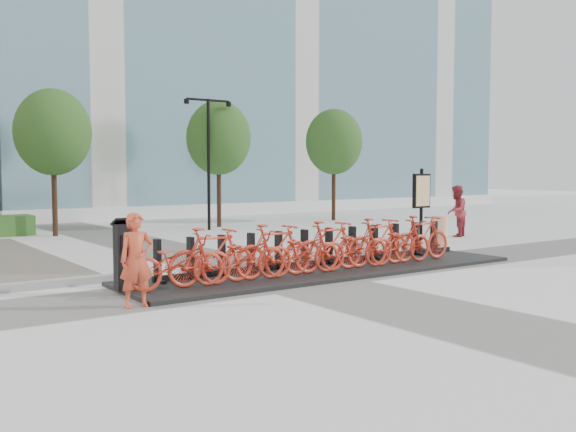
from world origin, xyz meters
TOP-DOWN VIEW (x-y plane):
  - ground at (0.00, 0.00)m, footprint 120.00×120.00m
  - glass_building at (14.00, 26.00)m, footprint 32.00×16.00m
  - tree_1 at (-1.50, 12.00)m, footprint 2.60×2.60m
  - tree_2 at (5.00, 12.00)m, footprint 2.60×2.60m
  - tree_3 at (11.00, 12.00)m, footprint 2.60×2.60m
  - streetlamp at (4.00, 11.00)m, footprint 2.00×0.20m
  - dock_pad at (1.30, 0.30)m, footprint 9.60×2.40m
  - dock_rail_posts at (1.36, 0.77)m, footprint 8.02×0.50m
  - bike_0 at (-2.60, -0.05)m, footprint 1.91×0.67m
  - bike_1 at (-1.88, -0.05)m, footprint 1.86×0.52m
  - bike_2 at (-1.16, -0.05)m, footprint 1.91×0.67m
  - bike_3 at (-0.44, -0.05)m, footprint 1.86×0.52m
  - bike_4 at (0.28, -0.05)m, footprint 1.91×0.67m
  - bike_5 at (1.00, -0.05)m, footprint 1.86×0.52m
  - bike_6 at (1.72, -0.05)m, footprint 1.91×0.67m
  - bike_7 at (2.44, -0.05)m, footprint 1.86×0.52m
  - bike_8 at (3.16, -0.05)m, footprint 1.91×0.67m
  - bike_9 at (3.88, -0.05)m, footprint 1.86×0.52m
  - kiosk at (-3.41, 0.46)m, footprint 0.42×0.36m
  - worker_red at (-3.68, -0.77)m, footprint 0.60×0.42m
  - pedestrian at (9.74, 3.80)m, footprint 1.06×0.97m
  - construction_barrel at (7.25, 2.35)m, footprint 0.54×0.54m
  - map_sign at (7.14, 3.00)m, footprint 0.77×0.19m

SIDE VIEW (x-z plane):
  - ground at x=0.00m, z-range 0.00..0.00m
  - dock_pad at x=1.30m, z-range 0.00..0.08m
  - construction_barrel at x=7.25m, z-range 0.00..0.91m
  - dock_rail_posts at x=1.36m, z-range 0.08..0.93m
  - bike_0 at x=-2.60m, z-range 0.08..1.09m
  - bike_2 at x=-1.16m, z-range 0.08..1.09m
  - bike_4 at x=0.28m, z-range 0.08..1.09m
  - bike_6 at x=1.72m, z-range 0.08..1.09m
  - bike_8 at x=3.16m, z-range 0.08..1.09m
  - bike_1 at x=-1.88m, z-range 0.08..1.20m
  - bike_3 at x=-0.44m, z-range 0.08..1.20m
  - bike_5 at x=1.00m, z-range 0.08..1.20m
  - bike_7 at x=2.44m, z-range 0.08..1.20m
  - bike_9 at x=3.88m, z-range 0.08..1.20m
  - kiosk at x=-3.41m, z-range 0.05..1.39m
  - worker_red at x=-3.68m, z-range 0.00..1.57m
  - pedestrian at x=9.74m, z-range 0.00..1.77m
  - map_sign at x=7.14m, z-range 0.38..2.72m
  - streetlamp at x=4.00m, z-range 0.63..5.63m
  - tree_1 at x=-1.50m, z-range 1.04..6.14m
  - tree_2 at x=5.00m, z-range 1.04..6.14m
  - tree_3 at x=11.00m, z-range 1.04..6.14m
  - glass_building at x=14.00m, z-range 0.00..24.00m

